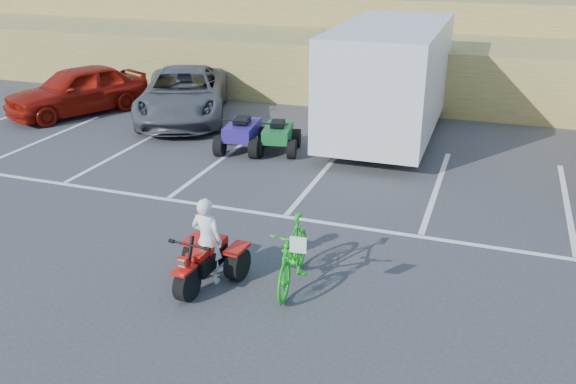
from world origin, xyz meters
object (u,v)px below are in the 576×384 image
(quad_atv_blue, at_px, (243,151))
(quad_atv_green, at_px, (278,152))
(green_dirt_bike, at_px, (293,254))
(grey_pickup, at_px, (184,94))
(rider, at_px, (207,240))
(red_trike_atv, at_px, (205,284))
(red_car, at_px, (78,90))
(cargo_trailer, at_px, (390,77))

(quad_atv_blue, relative_size, quad_atv_green, 1.08)
(green_dirt_bike, height_order, grey_pickup, grey_pickup)
(green_dirt_bike, height_order, quad_atv_green, green_dirt_bike)
(rider, xyz_separation_m, green_dirt_bike, (1.33, 0.34, -0.18))
(green_dirt_bike, bearing_deg, quad_atv_blue, 114.94)
(red_trike_atv, distance_m, quad_atv_blue, 6.79)
(grey_pickup, bearing_deg, red_car, 167.83)
(grey_pickup, distance_m, quad_atv_green, 4.53)
(cargo_trailer, relative_size, quad_atv_green, 4.66)
(grey_pickup, relative_size, quad_atv_blue, 3.53)
(cargo_trailer, bearing_deg, quad_atv_green, -135.59)
(quad_atv_green, bearing_deg, red_trike_atv, -91.44)
(rider, distance_m, green_dirt_bike, 1.39)
(grey_pickup, distance_m, red_car, 3.50)
(rider, bearing_deg, quad_atv_green, -74.79)
(grey_pickup, bearing_deg, rider, -81.99)
(red_trike_atv, height_order, red_car, red_car)
(green_dirt_bike, height_order, quad_atv_blue, green_dirt_bike)
(rider, height_order, quad_atv_green, rider)
(quad_atv_blue, bearing_deg, red_trike_atv, -79.51)
(rider, xyz_separation_m, quad_atv_green, (-1.22, 6.53, -0.73))
(green_dirt_bike, relative_size, grey_pickup, 0.34)
(quad_atv_green, bearing_deg, cargo_trailer, 33.29)
(cargo_trailer, bearing_deg, grey_pickup, -178.27)
(quad_atv_blue, bearing_deg, grey_pickup, 133.90)
(grey_pickup, relative_size, cargo_trailer, 0.82)
(green_dirt_bike, relative_size, red_car, 0.41)
(grey_pickup, distance_m, cargo_trailer, 6.39)
(green_dirt_bike, relative_size, quad_atv_green, 1.28)
(red_trike_atv, height_order, rider, rider)
(rider, height_order, quad_atv_blue, rider)
(rider, height_order, grey_pickup, grey_pickup)
(green_dirt_bike, bearing_deg, rider, -170.72)
(red_car, xyz_separation_m, cargo_trailer, (9.76, 0.88, 0.91))
(red_trike_atv, bearing_deg, quad_atv_blue, 112.77)
(quad_atv_blue, bearing_deg, green_dirt_bike, -67.53)
(cargo_trailer, bearing_deg, quad_atv_blue, -142.06)
(rider, distance_m, quad_atv_blue, 6.69)
(rider, xyz_separation_m, red_car, (-8.57, 8.06, 0.04))
(red_car, xyz_separation_m, quad_atv_green, (7.35, -1.53, -0.76))
(red_trike_atv, relative_size, quad_atv_blue, 0.91)
(cargo_trailer, height_order, quad_atv_blue, cargo_trailer)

